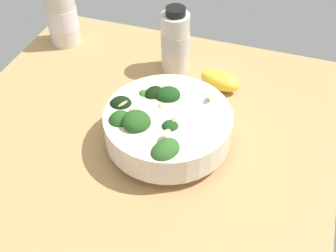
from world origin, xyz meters
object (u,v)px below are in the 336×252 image
lemon_wedge (220,81)px  bottle_short (176,41)px  bowl_of_broccoli (165,125)px  bottle_tall (62,16)px

lemon_wedge → bottle_short: 11.92cm
bowl_of_broccoli → bottle_short: size_ratio=1.57×
bowl_of_broccoli → bottle_short: (-4.98, 21.35, 2.19)cm
bowl_of_broccoli → bottle_tall: (-31.67, 23.19, 1.91)cm
bottle_tall → bottle_short: (26.69, -1.84, 0.28)cm
lemon_wedge → bottle_tall: (-37.00, 5.48, 4.45)cm
bottle_tall → lemon_wedge: bearing=-8.4°
bottle_tall → bottle_short: bottle_tall is taller
bowl_of_broccoli → bottle_short: 22.04cm
bowl_of_broccoli → lemon_wedge: bowl_of_broccoli is taller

